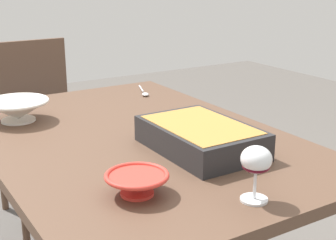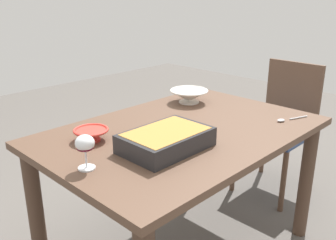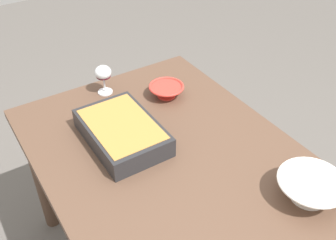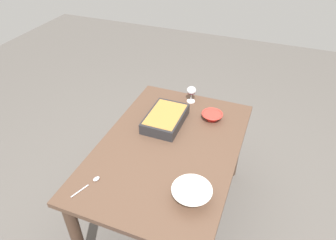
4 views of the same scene
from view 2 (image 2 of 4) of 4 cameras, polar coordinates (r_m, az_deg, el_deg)
The scene contains 7 objects.
dining_table at distance 1.94m, azimuth 2.19°, elevation -4.59°, with size 1.40×0.94×0.75m.
chair at distance 2.82m, azimuth 17.00°, elevation -0.39°, with size 0.45×0.43×0.93m.
wine_glass at distance 1.48m, azimuth -12.52°, elevation -3.81°, with size 0.08×0.08×0.14m.
casserole_dish at distance 1.64m, azimuth -0.29°, elevation -2.93°, with size 0.39×0.26×0.09m.
mixing_bowl at distance 2.32m, azimuth 3.22°, elevation 3.77°, with size 0.23×0.23×0.08m.
small_bowl at distance 1.77m, azimuth -11.61°, elevation -2.06°, with size 0.16×0.16×0.06m.
serving_spoon at distance 2.10m, azimuth 17.56°, elevation 0.08°, with size 0.20×0.09×0.01m.
Camera 2 is at (-1.32, -1.18, 1.42)m, focal length 40.06 mm.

